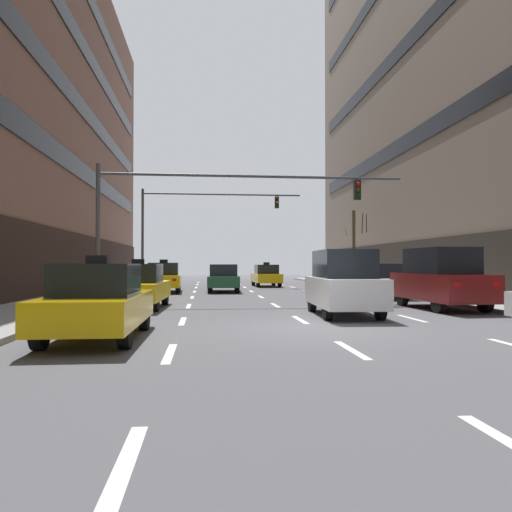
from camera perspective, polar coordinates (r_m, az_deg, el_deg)
ground_plane at (r=12.34m, az=6.99°, el=-8.48°), size 120.00×120.00×0.00m
lane_stripe_l1_s2 at (r=4.29m, az=-15.33°, el=-22.95°), size 0.16×2.00×0.01m
lane_stripe_l1_s3 at (r=9.09m, az=-10.09°, el=-11.15°), size 0.16×2.00×0.01m
lane_stripe_l1_s4 at (r=14.03m, az=-8.60°, el=-7.55°), size 0.16×2.00×0.01m
lane_stripe_l1_s5 at (r=19.01m, az=-7.90°, el=-5.83°), size 0.16×2.00×0.01m
lane_stripe_l1_s6 at (r=23.99m, az=-7.49°, el=-4.82°), size 0.16×2.00×0.01m
lane_stripe_l1_s7 at (r=28.98m, az=-7.22°, el=-4.16°), size 0.16×2.00×0.01m
lane_stripe_l1_s8 at (r=33.97m, az=-7.03°, el=-3.69°), size 0.16×2.00×0.01m
lane_stripe_l1_s9 at (r=38.97m, az=-6.89°, el=-3.34°), size 0.16×2.00×0.01m
lane_stripe_l1_s10 at (r=43.96m, az=-6.78°, el=-3.07°), size 0.16×2.00×0.01m
lane_stripe_l2_s3 at (r=9.47m, az=11.12°, el=-10.74°), size 0.16×2.00×0.01m
lane_stripe_l2_s4 at (r=14.28m, az=5.18°, el=-7.44°), size 0.16×2.00×0.01m
lane_stripe_l2_s5 at (r=19.19m, az=2.28°, el=-5.79°), size 0.16×2.00×0.01m
lane_stripe_l2_s6 at (r=24.14m, az=0.58°, el=-4.80°), size 0.16×2.00×0.01m
lane_stripe_l2_s7 at (r=29.10m, az=-0.54°, el=-4.15°), size 0.16×2.00×0.01m
lane_stripe_l2_s8 at (r=34.08m, az=-1.34°, el=-3.69°), size 0.16×2.00×0.01m
lane_stripe_l2_s9 at (r=39.06m, az=-1.93°, el=-3.34°), size 0.16×2.00×0.01m
lane_stripe_l2_s10 at (r=44.04m, az=-2.38°, el=-3.07°), size 0.16×2.00×0.01m
lane_stripe_l3_s4 at (r=15.29m, az=17.78°, el=-6.97°), size 0.16×2.00×0.01m
lane_stripe_l3_s5 at (r=19.95m, az=11.97°, el=-5.58°), size 0.16×2.00×0.01m
lane_stripe_l3_s6 at (r=24.75m, az=8.39°, el=-4.70°), size 0.16×2.00×0.01m
lane_stripe_l3_s7 at (r=29.61m, az=5.99°, el=-4.09°), size 0.16×2.00×0.01m
lane_stripe_l3_s8 at (r=34.51m, az=4.27°, el=-3.65°), size 0.16×2.00×0.01m
lane_stripe_l3_s9 at (r=39.44m, az=2.98°, el=-3.32°), size 0.16×2.00×0.01m
lane_stripe_l3_s10 at (r=44.38m, az=1.98°, el=-3.06°), size 0.16×2.00×0.01m
car_driving_0 at (r=28.55m, az=-3.83°, el=-2.63°), size 1.94×4.35×1.61m
car_driving_1 at (r=15.58m, az=10.20°, el=-3.13°), size 1.98×4.33×2.06m
taxi_driving_2 at (r=11.03m, az=-17.99°, el=-5.15°), size 1.85×4.35×1.80m
taxi_driving_3 at (r=35.39m, az=1.20°, el=-2.32°), size 1.89×4.29×1.76m
taxi_driving_4 at (r=18.31m, az=-13.60°, el=-3.49°), size 2.00×4.41×1.81m
taxi_driving_5 at (r=28.52m, az=-10.76°, el=-2.51°), size 2.05×4.60×1.89m
car_parked_2 at (r=18.75m, az=20.82°, el=-2.49°), size 2.02×4.60×2.20m
car_parked_3 at (r=24.32m, az=14.37°, el=-2.84°), size 1.94×4.43×1.64m
traffic_signal_0 at (r=20.74m, az=-5.64°, el=6.42°), size 13.03×0.35×5.63m
traffic_signal_1 at (r=35.03m, az=-7.42°, el=4.66°), size 11.34×0.35×6.81m
street_tree_0 at (r=36.59m, az=11.45°, el=1.21°), size 1.91×1.89×5.46m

